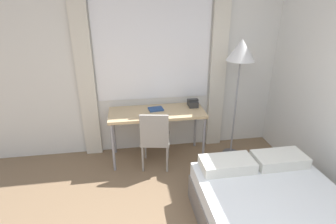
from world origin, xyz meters
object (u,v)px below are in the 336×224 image
telephone (193,103)px  book (156,109)px  desk_chair (155,137)px  desk (157,115)px  standing_lamp (241,55)px

telephone → book: bearing=-174.4°
desk_chair → book: size_ratio=3.88×
desk → desk_chair: (-0.06, -0.26, -0.21)m
desk_chair → book: bearing=91.2°
desk_chair → standing_lamp: bearing=18.3°
desk → telephone: (0.56, 0.12, 0.11)m
standing_lamp → book: standing_lamp is taller
telephone → standing_lamp: bearing=-19.8°
telephone → book: size_ratio=0.84×
telephone → desk: bearing=-168.3°
desk_chair → standing_lamp: (1.21, 0.16, 1.06)m
standing_lamp → telephone: 0.96m
desk → book: 0.10m
desk → standing_lamp: bearing=-4.8°
desk → desk_chair: bearing=-103.8°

